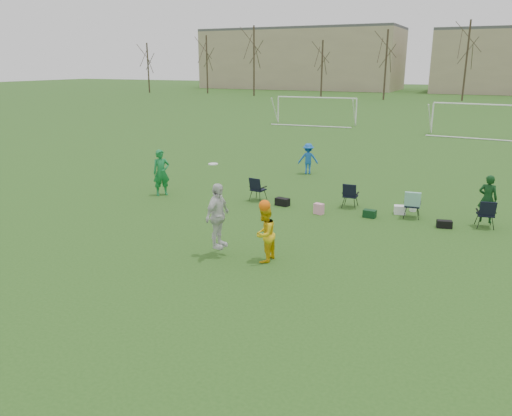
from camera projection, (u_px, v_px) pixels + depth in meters
The scene contains 8 objects.
ground at pixel (250, 290), 12.36m from camera, with size 260.00×260.00×0.00m, color #285219.
fielder_green_near at pixel (161, 173), 21.04m from camera, with size 0.71×0.47×1.95m, color #157937.
fielder_blue at pixel (308, 159), 25.19m from camera, with size 1.00×0.58×1.55m, color #1756B1.
center_contest at pixel (238, 223), 14.13m from camera, with size 1.97×1.17×2.72m.
sideline_setup at pixel (392, 201), 18.35m from camera, with size 9.20×2.18×1.81m.
goal_left at pixel (316, 103), 45.41m from camera, with size 7.39×0.76×2.46m.
goal_mid at pixel (483, 111), 37.88m from camera, with size 7.40×0.63×2.46m.
tree_line at pixel (467, 65), 71.33m from camera, with size 110.28×3.28×11.40m.
Camera 1 is at (5.01, -10.13, 5.43)m, focal length 35.00 mm.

